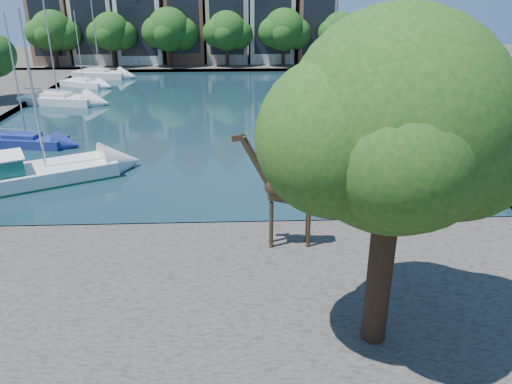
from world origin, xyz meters
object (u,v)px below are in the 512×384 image
Objects in this scene: sailboat_right_a at (394,161)px; plane_tree at (400,130)px; giraffe_statue at (285,192)px; motorsailer at (18,174)px.

plane_tree is at bearing -108.58° from sailboat_right_a.
motorsailer is (-15.31, 8.76, -2.21)m from giraffe_statue.
motorsailer is at bearing 150.22° from giraffe_statue.
motorsailer is 1.22× the size of sailboat_right_a.
giraffe_statue is at bearing 110.77° from plane_tree.
sailboat_right_a is (5.90, 17.54, -7.10)m from plane_tree.
plane_tree is 2.03× the size of giraffe_statue.
plane_tree is 24.47m from motorsailer.
plane_tree is 0.97× the size of motorsailer.
motorsailer reaches higher than sailboat_right_a.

